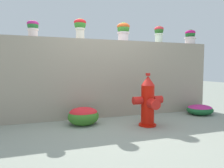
{
  "coord_description": "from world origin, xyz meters",
  "views": [
    {
      "loc": [
        -1.17,
        -3.19,
        1.04
      ],
      "look_at": [
        0.18,
        0.9,
        0.72
      ],
      "focal_mm": 32.62,
      "sensor_mm": 36.0,
      "label": 1
    }
  ],
  "objects_px": {
    "potted_plant_2": "(80,26)",
    "flower_bush_left": "(200,109)",
    "potted_plant_1": "(33,27)",
    "flower_bush_right": "(83,115)",
    "potted_plant_3": "(123,30)",
    "fire_hydrant": "(148,102)",
    "potted_plant_5": "(190,36)",
    "potted_plant_4": "(159,33)"
  },
  "relations": [
    {
      "from": "potted_plant_4",
      "to": "flower_bush_right",
      "type": "distance_m",
      "value": 2.67
    },
    {
      "from": "fire_hydrant",
      "to": "flower_bush_left",
      "type": "distance_m",
      "value": 1.69
    },
    {
      "from": "potted_plant_5",
      "to": "flower_bush_left",
      "type": "xyz_separation_m",
      "value": [
        -0.11,
        -0.53,
        -1.74
      ]
    },
    {
      "from": "potted_plant_4",
      "to": "potted_plant_5",
      "type": "bearing_deg",
      "value": -3.36
    },
    {
      "from": "potted_plant_2",
      "to": "potted_plant_3",
      "type": "height_order",
      "value": "potted_plant_2"
    },
    {
      "from": "potted_plant_2",
      "to": "potted_plant_3",
      "type": "bearing_deg",
      "value": -0.03
    },
    {
      "from": "flower_bush_right",
      "to": "fire_hydrant",
      "type": "bearing_deg",
      "value": -22.55
    },
    {
      "from": "fire_hydrant",
      "to": "potted_plant_2",
      "type": "bearing_deg",
      "value": 135.53
    },
    {
      "from": "fire_hydrant",
      "to": "flower_bush_left",
      "type": "xyz_separation_m",
      "value": [
        1.59,
        0.47,
        -0.33
      ]
    },
    {
      "from": "potted_plant_4",
      "to": "flower_bush_right",
      "type": "height_order",
      "value": "potted_plant_4"
    },
    {
      "from": "potted_plant_5",
      "to": "fire_hydrant",
      "type": "relative_size",
      "value": 0.38
    },
    {
      "from": "potted_plant_1",
      "to": "potted_plant_3",
      "type": "xyz_separation_m",
      "value": [
        1.89,
        -0.01,
        0.05
      ]
    },
    {
      "from": "potted_plant_5",
      "to": "potted_plant_2",
      "type": "bearing_deg",
      "value": 179.42
    },
    {
      "from": "potted_plant_5",
      "to": "flower_bush_left",
      "type": "relative_size",
      "value": 0.6
    },
    {
      "from": "potted_plant_5",
      "to": "fire_hydrant",
      "type": "xyz_separation_m",
      "value": [
        -1.69,
        -1.0,
        -1.41
      ]
    },
    {
      "from": "potted_plant_4",
      "to": "potted_plant_5",
      "type": "relative_size",
      "value": 1.12
    },
    {
      "from": "potted_plant_3",
      "to": "fire_hydrant",
      "type": "xyz_separation_m",
      "value": [
        0.08,
        -1.03,
        -1.46
      ]
    },
    {
      "from": "potted_plant_4",
      "to": "flower_bush_left",
      "type": "height_order",
      "value": "potted_plant_4"
    },
    {
      "from": "potted_plant_1",
      "to": "flower_bush_right",
      "type": "bearing_deg",
      "value": -33.71
    },
    {
      "from": "potted_plant_2",
      "to": "fire_hydrant",
      "type": "bearing_deg",
      "value": -44.47
    },
    {
      "from": "potted_plant_3",
      "to": "flower_bush_right",
      "type": "height_order",
      "value": "potted_plant_3"
    },
    {
      "from": "potted_plant_4",
      "to": "flower_bush_left",
      "type": "xyz_separation_m",
      "value": [
        0.75,
        -0.58,
        -1.79
      ]
    },
    {
      "from": "flower_bush_right",
      "to": "potted_plant_5",
      "type": "bearing_deg",
      "value": 11.05
    },
    {
      "from": "potted_plant_1",
      "to": "potted_plant_4",
      "type": "height_order",
      "value": "potted_plant_4"
    },
    {
      "from": "potted_plant_3",
      "to": "flower_bush_left",
      "type": "distance_m",
      "value": 2.51
    },
    {
      "from": "flower_bush_left",
      "to": "potted_plant_1",
      "type": "bearing_deg",
      "value": 170.95
    },
    {
      "from": "potted_plant_2",
      "to": "flower_bush_left",
      "type": "relative_size",
      "value": 0.71
    },
    {
      "from": "potted_plant_2",
      "to": "potted_plant_5",
      "type": "bearing_deg",
      "value": -0.58
    },
    {
      "from": "potted_plant_1",
      "to": "flower_bush_right",
      "type": "height_order",
      "value": "potted_plant_1"
    },
    {
      "from": "flower_bush_right",
      "to": "flower_bush_left",
      "type": "bearing_deg",
      "value": 0.27
    },
    {
      "from": "potted_plant_3",
      "to": "potted_plant_5",
      "type": "xyz_separation_m",
      "value": [
        1.78,
        -0.03,
        -0.05
      ]
    },
    {
      "from": "fire_hydrant",
      "to": "potted_plant_3",
      "type": "bearing_deg",
      "value": 94.67
    },
    {
      "from": "potted_plant_1",
      "to": "potted_plant_5",
      "type": "relative_size",
      "value": 0.91
    },
    {
      "from": "potted_plant_1",
      "to": "potted_plant_3",
      "type": "relative_size",
      "value": 0.79
    },
    {
      "from": "potted_plant_2",
      "to": "flower_bush_right",
      "type": "xyz_separation_m",
      "value": [
        -0.05,
        -0.57,
        -1.75
      ]
    },
    {
      "from": "potted_plant_3",
      "to": "flower_bush_left",
      "type": "bearing_deg",
      "value": -18.58
    },
    {
      "from": "potted_plant_3",
      "to": "flower_bush_right",
      "type": "xyz_separation_m",
      "value": [
        -1.02,
        -0.57,
        -1.73
      ]
    },
    {
      "from": "fire_hydrant",
      "to": "flower_bush_right",
      "type": "relative_size",
      "value": 1.66
    },
    {
      "from": "potted_plant_2",
      "to": "flower_bush_right",
      "type": "height_order",
      "value": "potted_plant_2"
    },
    {
      "from": "potted_plant_3",
      "to": "potted_plant_1",
      "type": "bearing_deg",
      "value": 179.83
    },
    {
      "from": "potted_plant_1",
      "to": "potted_plant_4",
      "type": "distance_m",
      "value": 2.81
    },
    {
      "from": "potted_plant_2",
      "to": "potted_plant_1",
      "type": "bearing_deg",
      "value": 179.69
    }
  ]
}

